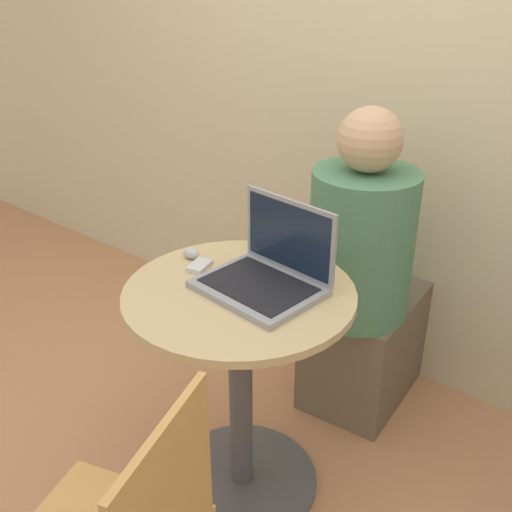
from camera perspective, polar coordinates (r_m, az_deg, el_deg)
ground_plane at (r=2.24m, az=-1.34°, el=-20.63°), size 12.00×12.00×0.00m
back_wall at (r=2.37m, az=14.17°, el=17.57°), size 7.00×0.05×2.60m
round_table at (r=1.90m, az=-1.50°, el=-10.46°), size 0.69×0.69×0.77m
laptop at (r=1.75m, az=1.15°, el=-1.46°), size 0.37×0.30×0.25m
cell_phone at (r=1.88m, az=-5.41°, el=-0.95°), size 0.07×0.10×0.02m
computer_mouse at (r=1.94m, az=-6.19°, el=0.27°), size 0.06×0.04×0.04m
person_seated at (r=2.30m, az=10.20°, el=-3.45°), size 0.39×0.59×1.22m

